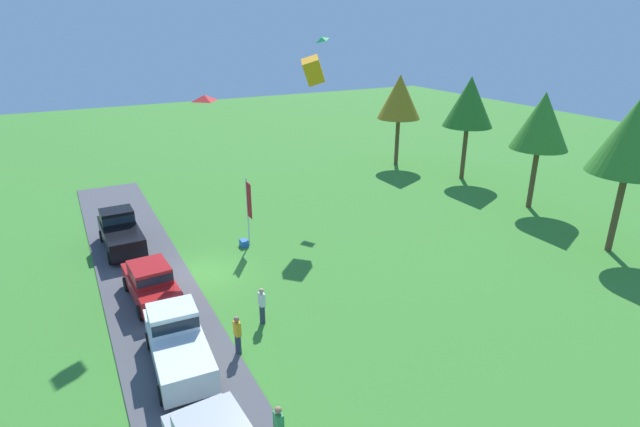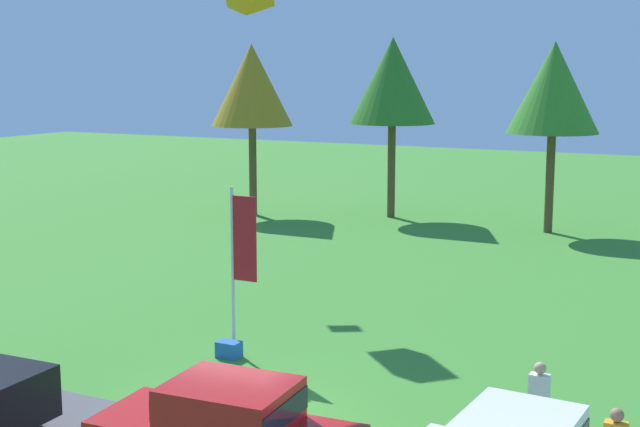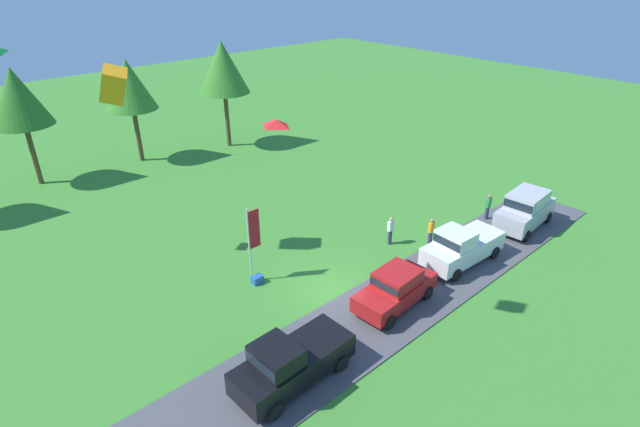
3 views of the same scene
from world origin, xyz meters
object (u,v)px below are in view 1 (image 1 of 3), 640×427
Objects in this scene: tree_far_left at (542,121)px; flag_banner at (249,204)px; tree_center_back at (634,136)px; kite_diamond_topmost at (204,98)px; car_sedan_mid_row at (151,281)px; cooler_box at (244,243)px; car_pickup_far_end at (177,341)px; tree_lone_near at (469,102)px; car_pickup_by_flagpole at (120,231)px; person_beside_suv at (262,305)px; kite_box_mid_center at (313,70)px; person_watching_sky at (238,335)px; tree_right_of_center at (400,97)px; kite_diamond_trailing_tail at (322,39)px.

flag_banner is (-2.97, -19.82, -3.47)m from tree_far_left.
kite_diamond_topmost is at bearing -116.44° from tree_center_back.
cooler_box is (-3.76, 5.88, -0.84)m from car_sedan_mid_row.
car_pickup_far_end is 30.33m from tree_lone_near.
car_pickup_by_flagpole is 0.61× the size of tree_lone_near.
car_pickup_by_flagpole is at bearing -103.01° from tree_far_left.
kite_diamond_topmost is (-3.45, 4.17, 7.69)m from car_sedan_mid_row.
flag_banner is (-7.79, 2.35, 1.74)m from person_beside_suv.
cooler_box is 0.38× the size of kite_box_mid_center.
person_beside_suv is at bearing 21.66° from car_pickup_by_flagpole.
person_beside_suv is (-1.19, 3.88, -0.23)m from car_pickup_far_end.
tree_right_of_center reaches higher than person_watching_sky.
tree_lone_near reaches higher than tree_far_left.
tree_center_back is at bearing 63.56° from kite_diamond_topmost.
tree_center_back reaches higher than tree_lone_near.
car_pickup_by_flagpole is at bearing -167.84° from person_watching_sky.
tree_right_of_center is (-20.01, 22.12, 5.22)m from person_watching_sky.
cooler_box is 0.69× the size of kite_diamond_trailing_tail.
person_beside_suv is at bearing 42.99° from car_sedan_mid_row.
kite_box_mid_center is (3.88, -2.66, -1.70)m from kite_diamond_trailing_tail.
kite_diamond_topmost is at bearing 54.27° from car_pickup_by_flagpole.
car_pickup_far_end is 27.20m from tree_far_left.
tree_right_of_center is 1.95× the size of flag_banner.
car_pickup_by_flagpole is 11.78m from person_beside_suv.
person_beside_suv is 21.34m from tree_center_back.
car_sedan_mid_row is 7.03m from cooler_box.
car_pickup_by_flagpole is 27.66m from tree_lone_near.
car_pickup_far_end is 4.07m from person_beside_suv.
tree_far_left is at bearing 82.71° from kite_diamond_topmost.
tree_lone_near is at bearing 170.75° from tree_center_back.
tree_center_back is at bearing 42.29° from kite_box_mid_center.
kite_box_mid_center is at bearing -34.39° from kite_diamond_trailing_tail.
car_sedan_mid_row is at bearing -105.11° from tree_center_back.
person_watching_sky is 28.62m from tree_lone_near.
kite_diamond_topmost is at bearing -78.28° from tree_lone_near.
person_watching_sky is 23.12m from kite_diamond_trailing_tail.
flag_banner reaches higher than car_sedan_mid_row.
tree_right_of_center is (-19.62, 24.35, 5.00)m from car_pickup_far_end.
person_watching_sky is at bearing 12.16° from car_pickup_by_flagpole.
car_sedan_mid_row is at bearing -59.67° from tree_right_of_center.
kite_diamond_topmost reaches higher than car_pickup_far_end.
car_sedan_mid_row is at bearing -57.41° from cooler_box.
tree_center_back is at bearing 87.93° from person_watching_sky.
tree_right_of_center is at bearing -172.87° from tree_far_left.
kite_box_mid_center is at bearing 142.09° from person_watching_sky.
tree_far_left is 22.24m from kite_diamond_topmost.
cooler_box is at bearing -60.42° from tree_right_of_center.
tree_right_of_center reaches higher than person_beside_suv.
person_watching_sky is at bearing -20.91° from cooler_box.
car_pickup_far_end is 6.26× the size of kite_diamond_trailing_tail.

